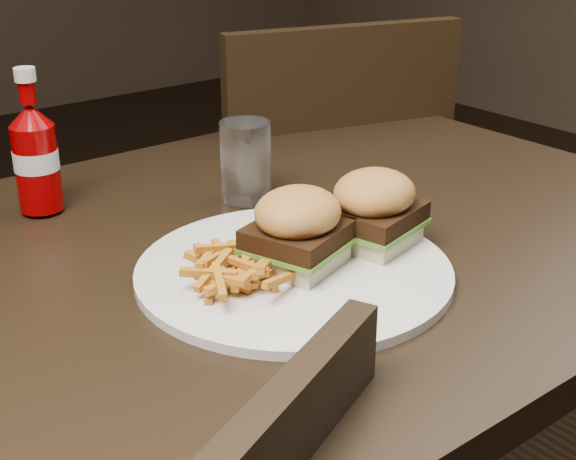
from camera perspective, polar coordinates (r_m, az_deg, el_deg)
dining_table at (r=0.95m, az=-2.94°, el=-2.05°), size 1.20×0.80×0.04m
chair_far at (r=1.71m, az=0.57°, el=-1.06°), size 0.57×0.57×0.04m
plate at (r=0.87m, az=0.41°, el=-2.93°), size 0.34×0.34×0.01m
sandwich_half_a at (r=0.86m, az=0.69°, el=-1.90°), size 0.11×0.11×0.02m
sandwich_half_b at (r=0.92m, az=6.03°, el=-0.37°), size 0.11×0.10×0.02m
fries_pile at (r=0.82m, az=-2.99°, el=-2.41°), size 0.12×0.12×0.04m
ketchup_bottle at (r=1.06m, az=-17.41°, el=4.24°), size 0.06×0.06×0.11m
tumbler at (r=1.05m, az=-3.03°, el=4.91°), size 0.07×0.07×0.11m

